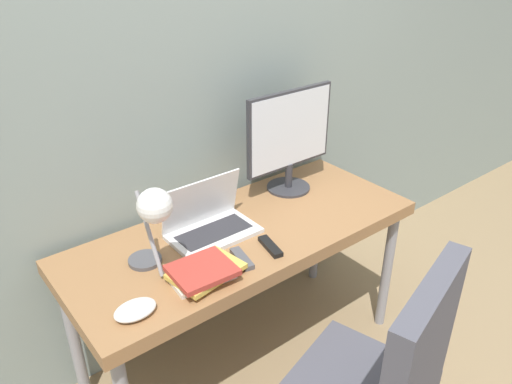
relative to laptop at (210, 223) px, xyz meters
name	(u,v)px	position (x,y,z in m)	size (l,w,h in m)	color
wall_back	(189,84)	(0.13, 0.32, 0.50)	(8.00, 0.05, 2.60)	gray
desk	(244,242)	(0.13, -0.07, -0.12)	(1.55, 0.64, 0.75)	#996B42
laptop	(210,223)	(0.00, 0.00, 0.00)	(0.37, 0.23, 0.24)	silver
monitor	(290,136)	(0.53, 0.10, 0.23)	(0.49, 0.21, 0.50)	#333338
desk_lamp	(153,214)	(-0.31, -0.14, 0.22)	(0.13, 0.26, 0.37)	#4C4C51
book_stack	(204,272)	(-0.19, -0.25, -0.02)	(0.28, 0.22, 0.06)	silver
tv_remote	(242,259)	(-0.02, -0.25, -0.04)	(0.07, 0.15, 0.02)	#4C4C51
media_remote	(270,246)	(0.12, -0.25, -0.04)	(0.07, 0.15, 0.02)	black
game_controller	(135,310)	(-0.48, -0.27, -0.03)	(0.15, 0.10, 0.04)	white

